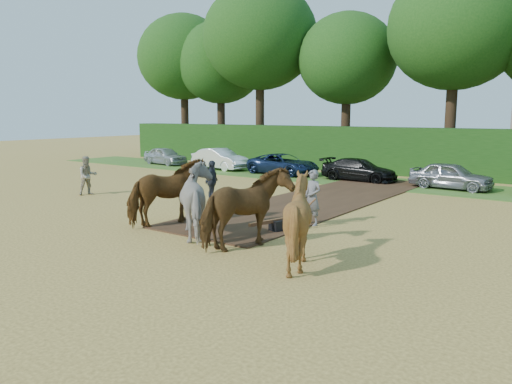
{
  "coord_description": "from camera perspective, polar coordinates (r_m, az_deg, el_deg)",
  "views": [
    {
      "loc": [
        12.16,
        -12.6,
        3.86
      ],
      "look_at": [
        2.93,
        0.02,
        1.4
      ],
      "focal_mm": 35.0,
      "sensor_mm": 36.0,
      "label": 1
    }
  ],
  "objects": [
    {
      "name": "plough_team",
      "position": [
        15.03,
        -3.4,
        -1.42
      ],
      "size": [
        8.09,
        5.77,
        2.34
      ],
      "color": "brown",
      "rests_on": "ground"
    },
    {
      "name": "spectator_far",
      "position": [
        22.08,
        -5.08,
        1.24
      ],
      "size": [
        0.71,
        1.15,
        1.83
      ],
      "primitive_type": "imported",
      "rotation": [
        0.0,
        0.0,
        1.84
      ],
      "color": "#242730",
      "rests_on": "ground"
    },
    {
      "name": "spectator_near",
      "position": [
        25.17,
        -18.7,
        1.78
      ],
      "size": [
        0.98,
        1.1,
        1.86
      ],
      "primitive_type": "imported",
      "rotation": [
        0.0,
        0.0,
        1.2
      ],
      "color": "beige",
      "rests_on": "ground"
    },
    {
      "name": "ground",
      "position": [
        17.93,
        -7.64,
        -3.57
      ],
      "size": [
        120.0,
        120.0,
        0.0
      ],
      "primitive_type": "plane",
      "color": "gold",
      "rests_on": "ground"
    },
    {
      "name": "grass_verge",
      "position": [
        29.5,
        11.5,
        1.27
      ],
      "size": [
        50.0,
        5.0,
        0.03
      ],
      "primitive_type": "cube",
      "color": "#38601E",
      "rests_on": "ground"
    },
    {
      "name": "hedgerow",
      "position": [
        33.48,
        14.82,
        4.6
      ],
      "size": [
        46.0,
        1.6,
        3.0
      ],
      "primitive_type": "cube",
      "color": "#14380F",
      "rests_on": "ground"
    },
    {
      "name": "parked_cars",
      "position": [
        28.36,
        16.91,
        2.12
      ],
      "size": [
        40.92,
        2.64,
        1.47
      ],
      "color": "#ADB1B4",
      "rests_on": "ground"
    },
    {
      "name": "treeline",
      "position": [
        37.33,
        14.64,
        16.52
      ],
      "size": [
        48.7,
        10.6,
        14.21
      ],
      "color": "#382616",
      "rests_on": "ground"
    },
    {
      "name": "earth_strip",
      "position": [
        22.64,
        7.52,
        -0.89
      ],
      "size": [
        4.5,
        17.0,
        0.05
      ],
      "primitive_type": "cube",
      "color": "#472D1C",
      "rests_on": "ground"
    }
  ]
}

